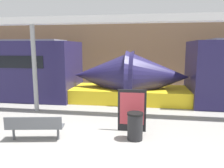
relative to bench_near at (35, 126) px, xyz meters
The scene contains 6 objects.
station_wall 10.27m from the bench_near, 80.46° to the left, with size 56.00×0.20×5.00m, color #937051.
bench_near is the anchor object (origin of this frame).
trash_bin 3.01m from the bench_near, 10.50° to the left, with size 0.49×0.49×0.85m.
poster_board 3.09m from the bench_near, 23.65° to the left, with size 0.94×0.07×1.42m.
support_column_near 3.61m from the bench_near, 116.82° to the left, with size 0.19×0.19×3.73m, color gray.
canopy_beam 4.76m from the bench_near, 116.82° to the left, with size 28.00×0.60×0.28m, color silver.
Camera 1 is at (1.57, -4.33, 2.77)m, focal length 35.00 mm.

